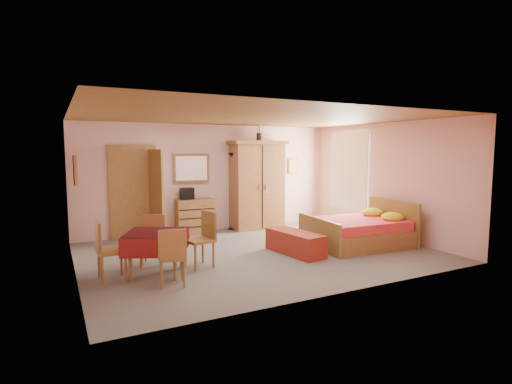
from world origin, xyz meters
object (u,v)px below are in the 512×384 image
wall_mirror (191,168)px  bench (295,243)px  wardrobe (257,185)px  chair_east (199,240)px  chest_of_drawers (195,216)px  bed (357,224)px  dining_table (157,253)px  chair_west (112,250)px  chair_north (153,240)px  floor_lamp (233,192)px  sunflower_vase (259,130)px  stereo (187,194)px  chair_south (172,256)px

wall_mirror → bench: (1.12, -2.87, -1.34)m
wardrobe → chair_east: size_ratio=2.33×
chest_of_drawers → chair_east: chair_east is taller
bed → bench: size_ratio=1.53×
dining_table → chair_west: (-0.68, 0.02, 0.12)m
dining_table → chair_north: bearing=82.9°
chair_west → floor_lamp: bearing=128.4°
chair_north → chair_west: chair_west is taller
sunflower_vase → bench: 3.51m
stereo → chair_north: (-1.29, -2.12, -0.54)m
stereo → chair_south: stereo is taller
stereo → floor_lamp: (1.18, 0.01, -0.01)m
stereo → dining_table: size_ratio=0.31×
bench → chair_west: (-3.34, -0.04, 0.25)m
dining_table → chair_south: (0.07, -0.64, 0.09)m
floor_lamp → bed: floor_lamp is taller
bed → chair_east: size_ratio=2.06×
chair_north → chair_west: 0.98m
chest_of_drawers → chair_east: 2.78m
dining_table → bench: bearing=1.2°
chair_east → floor_lamp: bearing=-45.4°
wardrobe → chair_east: bearing=-131.7°
wall_mirror → wardrobe: (1.62, -0.30, -0.44)m
wall_mirror → chair_west: wall_mirror is taller
wardrobe → stereo: bearing=177.8°
sunflower_vase → chair_north: 4.30m
chest_of_drawers → wall_mirror: size_ratio=1.00×
wall_mirror → sunflower_vase: sunflower_vase is taller
floor_lamp → chair_north: 3.30m
chest_of_drawers → chair_west: chair_west is taller
bench → stereo: bearing=115.6°
bed → chair_west: bearing=-175.1°
chair_south → sunflower_vase: bearing=58.2°
wardrobe → bench: wardrobe is taller
bench → chair_south: bearing=-165.0°
wardrobe → sunflower_vase: (0.09, 0.05, 1.37)m
bed → bench: 1.54m
wardrobe → chest_of_drawers: bearing=178.7°
wardrobe → chair_north: bearing=-145.3°
chair_north → chair_east: size_ratio=0.89×
chest_of_drawers → chair_south: bearing=-110.4°
wall_mirror → sunflower_vase: (1.71, -0.25, 0.93)m
stereo → floor_lamp: bearing=0.3°
wardrobe → chair_north: 3.73m
stereo → chair_south: (-1.29, -3.39, -0.53)m
floor_lamp → chest_of_drawers: bearing=-177.5°
chair_west → chair_east: size_ratio=0.97×
bed → chair_west: (-4.85, -0.02, 0.01)m
wall_mirror → chair_west: 3.81m
bed → chair_south: bed is taller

